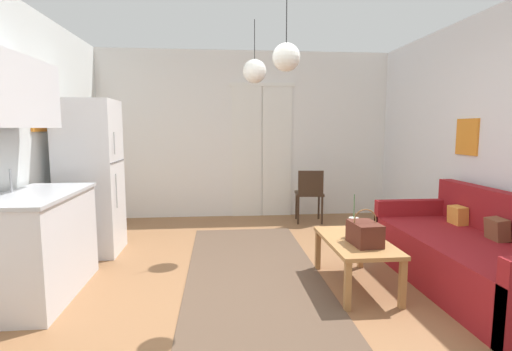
# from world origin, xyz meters

# --- Properties ---
(ground_plane) EXTENTS (5.29, 7.24, 0.10)m
(ground_plane) POSITION_xyz_m (0.00, 0.00, -0.05)
(ground_plane) COLOR #8E603D
(wall_back) EXTENTS (4.89, 0.13, 2.69)m
(wall_back) POSITION_xyz_m (0.01, 3.37, 1.33)
(wall_back) COLOR white
(wall_back) RESTS_ON ground_plane
(area_rug) EXTENTS (1.31, 3.12, 0.01)m
(area_rug) POSITION_xyz_m (-0.12, 0.85, 0.01)
(area_rug) COLOR brown
(area_rug) RESTS_ON ground_plane
(couch) EXTENTS (0.92, 2.09, 0.87)m
(couch) POSITION_xyz_m (1.88, 0.19, 0.28)
(couch) COLOR maroon
(couch) RESTS_ON ground_plane
(coffee_table) EXTENTS (0.54, 1.01, 0.44)m
(coffee_table) POSITION_xyz_m (0.79, 0.33, 0.39)
(coffee_table) COLOR #A87542
(coffee_table) RESTS_ON ground_plane
(bamboo_vase) EXTENTS (0.09, 0.09, 0.40)m
(bamboo_vase) POSITION_xyz_m (0.80, 0.43, 0.54)
(bamboo_vase) COLOR beige
(bamboo_vase) RESTS_ON coffee_table
(handbag) EXTENTS (0.24, 0.33, 0.32)m
(handbag) POSITION_xyz_m (0.81, 0.18, 0.55)
(handbag) COLOR #512319
(handbag) RESTS_ON coffee_table
(refrigerator) EXTENTS (0.64, 0.62, 1.77)m
(refrigerator) POSITION_xyz_m (-1.93, 1.58, 0.89)
(refrigerator) COLOR white
(refrigerator) RESTS_ON ground_plane
(kitchen_counter) EXTENTS (0.61, 1.24, 2.03)m
(kitchen_counter) POSITION_xyz_m (-2.03, 0.40, 0.77)
(kitchen_counter) COLOR silver
(kitchen_counter) RESTS_ON ground_plane
(accent_chair) EXTENTS (0.46, 0.44, 0.82)m
(accent_chair) POSITION_xyz_m (0.93, 2.75, 0.48)
(accent_chair) COLOR #382619
(accent_chair) RESTS_ON ground_plane
(pendant_lamp_near) EXTENTS (0.22, 0.22, 0.80)m
(pendant_lamp_near) POSITION_xyz_m (0.08, 0.06, 2.00)
(pendant_lamp_near) COLOR black
(pendant_lamp_far) EXTENTS (0.28, 0.28, 0.72)m
(pendant_lamp_far) POSITION_xyz_m (-0.03, 1.57, 2.11)
(pendant_lamp_far) COLOR black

